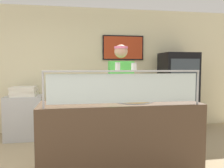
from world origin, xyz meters
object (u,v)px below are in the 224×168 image
(pizza_server, at_px, (137,99))
(pizza_box_stack, at_px, (24,91))
(pizza_tray, at_px, (133,100))
(worker_figure, at_px, (121,92))
(parmesan_shaker, at_px, (118,67))
(pepper_flake_shaker, at_px, (134,67))
(drink_fridge, at_px, (178,92))

(pizza_server, bearing_deg, pizza_box_stack, 128.56)
(pizza_tray, relative_size, worker_figure, 0.29)
(pizza_server, height_order, worker_figure, worker_figure)
(pizza_tray, distance_m, worker_figure, 0.63)
(pizza_tray, relative_size, parmesan_shaker, 5.65)
(pizza_tray, xyz_separation_m, pizza_server, (0.04, -0.02, 0.02))
(pepper_flake_shaker, height_order, worker_figure, worker_figure)
(pepper_flake_shaker, bearing_deg, pizza_box_stack, 127.91)
(pepper_flake_shaker, height_order, drink_fridge, drink_fridge)
(pepper_flake_shaker, xyz_separation_m, pizza_box_stack, (-1.63, 2.10, -0.48))
(pizza_box_stack, bearing_deg, pizza_server, -45.51)
(pizza_tray, relative_size, drink_fridge, 0.30)
(pepper_flake_shaker, relative_size, worker_figure, 0.05)
(pizza_box_stack, bearing_deg, pepper_flake_shaker, -52.09)
(pepper_flake_shaker, relative_size, drink_fridge, 0.05)
(parmesan_shaker, xyz_separation_m, drink_fridge, (1.79, 2.14, -0.55))
(pepper_flake_shaker, bearing_deg, pizza_server, 67.61)
(pizza_server, bearing_deg, parmesan_shaker, -142.28)
(pizza_tray, bearing_deg, worker_figure, 92.81)
(pepper_flake_shaker, distance_m, drink_fridge, 2.73)
(pizza_server, height_order, pizza_box_stack, pizza_box_stack)
(pizza_server, distance_m, pepper_flake_shaker, 0.54)
(parmesan_shaker, height_order, pizza_box_stack, parmesan_shaker)
(parmesan_shaker, distance_m, drink_fridge, 2.84)
(pizza_tray, bearing_deg, parmesan_shaker, -130.61)
(pizza_server, distance_m, worker_figure, 0.65)
(worker_figure, bearing_deg, drink_fridge, 37.70)
(pizza_box_stack, bearing_deg, worker_figure, -34.15)
(parmesan_shaker, relative_size, worker_figure, 0.05)
(worker_figure, height_order, pizza_box_stack, worker_figure)
(pizza_server, xyz_separation_m, pizza_box_stack, (-1.76, 1.79, -0.06))
(parmesan_shaker, xyz_separation_m, worker_figure, (0.25, 0.95, -0.41))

